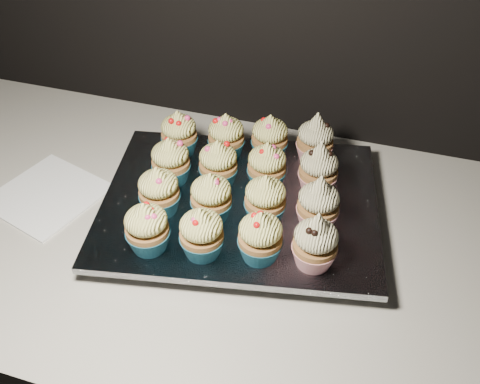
{
  "coord_description": "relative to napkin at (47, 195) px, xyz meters",
  "views": [
    {
      "loc": [
        0.08,
        1.13,
        1.5
      ],
      "look_at": [
        -0.1,
        1.74,
        0.95
      ],
      "focal_mm": 40.0,
      "sensor_mm": 36.0,
      "label": 1
    }
  ],
  "objects": [
    {
      "name": "cupcake_2",
      "position": [
        0.39,
        -0.05,
        0.07
      ],
      "size": [
        0.06,
        0.06,
        0.08
      ],
      "color": "#195F79",
      "rests_on": "foil_lining"
    },
    {
      "name": "cupcake_11",
      "position": [
        0.44,
        0.11,
        0.07
      ],
      "size": [
        0.06,
        0.06,
        0.1
      ],
      "color": "maroon",
      "rests_on": "foil_lining"
    },
    {
      "name": "foil_lining",
      "position": [
        0.33,
        0.05,
        0.03
      ],
      "size": [
        0.49,
        0.41,
        0.01
      ],
      "primitive_type": "cube",
      "rotation": [
        0.0,
        0.0,
        0.19
      ],
      "color": "silver",
      "rests_on": "baking_tray"
    },
    {
      "name": "cupcake_1",
      "position": [
        0.31,
        -0.07,
        0.07
      ],
      "size": [
        0.06,
        0.06,
        0.08
      ],
      "color": "#195F79",
      "rests_on": "foil_lining"
    },
    {
      "name": "cupcake_12",
      "position": [
        0.19,
        0.14,
        0.07
      ],
      "size": [
        0.06,
        0.06,
        0.08
      ],
      "color": "#195F79",
      "rests_on": "foil_lining"
    },
    {
      "name": "cupcake_8",
      "position": [
        0.2,
        0.07,
        0.07
      ],
      "size": [
        0.06,
        0.06,
        0.08
      ],
      "color": "#195F79",
      "rests_on": "foil_lining"
    },
    {
      "name": "napkin",
      "position": [
        0.0,
        0.0,
        0.0
      ],
      "size": [
        0.2,
        0.2,
        0.0
      ],
      "primitive_type": "cube",
      "rotation": [
        0.0,
        0.0,
        -0.29
      ],
      "color": "white",
      "rests_on": "worktop"
    },
    {
      "name": "cupcake_4",
      "position": [
        0.22,
        -0.01,
        0.07
      ],
      "size": [
        0.06,
        0.06,
        0.08
      ],
      "color": "#195F79",
      "rests_on": "foil_lining"
    },
    {
      "name": "baking_tray",
      "position": [
        0.33,
        0.05,
        0.01
      ],
      "size": [
        0.45,
        0.37,
        0.02
      ],
      "primitive_type": "cube",
      "rotation": [
        0.0,
        0.0,
        0.19
      ],
      "color": "black",
      "rests_on": "worktop"
    },
    {
      "name": "cupcake_7",
      "position": [
        0.45,
        0.03,
        0.07
      ],
      "size": [
        0.06,
        0.06,
        0.1
      ],
      "color": "maroon",
      "rests_on": "foil_lining"
    },
    {
      "name": "cupcake_14",
      "position": [
        0.34,
        0.18,
        0.07
      ],
      "size": [
        0.06,
        0.06,
        0.08
      ],
      "color": "#195F79",
      "rests_on": "foil_lining"
    },
    {
      "name": "cupcake_6",
      "position": [
        0.37,
        0.02,
        0.07
      ],
      "size": [
        0.06,
        0.06,
        0.08
      ],
      "color": "#195F79",
      "rests_on": "foil_lining"
    },
    {
      "name": "worktop",
      "position": [
        0.43,
        0.02,
        -0.02
      ],
      "size": [
        2.44,
        0.64,
        0.04
      ],
      "primitive_type": "cube",
      "color": "silver",
      "rests_on": "cabinet"
    },
    {
      "name": "cupcake_10",
      "position": [
        0.35,
        0.1,
        0.07
      ],
      "size": [
        0.06,
        0.06,
        0.08
      ],
      "color": "#195F79",
      "rests_on": "foil_lining"
    },
    {
      "name": "cupcake_0",
      "position": [
        0.23,
        -0.08,
        0.07
      ],
      "size": [
        0.06,
        0.06,
        0.08
      ],
      "color": "#195F79",
      "rests_on": "foil_lining"
    },
    {
      "name": "cupcake_9",
      "position": [
        0.28,
        0.08,
        0.07
      ],
      "size": [
        0.06,
        0.06,
        0.08
      ],
      "color": "#195F79",
      "rests_on": "foil_lining"
    },
    {
      "name": "cupcake_15",
      "position": [
        0.41,
        0.19,
        0.07
      ],
      "size": [
        0.06,
        0.06,
        0.1
      ],
      "color": "maroon",
      "rests_on": "foil_lining"
    },
    {
      "name": "cupcake_5",
      "position": [
        0.3,
        0.0,
        0.07
      ],
      "size": [
        0.06,
        0.06,
        0.08
      ],
      "color": "#195F79",
      "rests_on": "foil_lining"
    },
    {
      "name": "cupcake_3",
      "position": [
        0.46,
        -0.04,
        0.07
      ],
      "size": [
        0.06,
        0.06,
        0.1
      ],
      "color": "maroon",
      "rests_on": "foil_lining"
    },
    {
      "name": "cupcake_13",
      "position": [
        0.27,
        0.16,
        0.07
      ],
      "size": [
        0.06,
        0.06,
        0.08
      ],
      "color": "#195F79",
      "rests_on": "foil_lining"
    }
  ]
}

